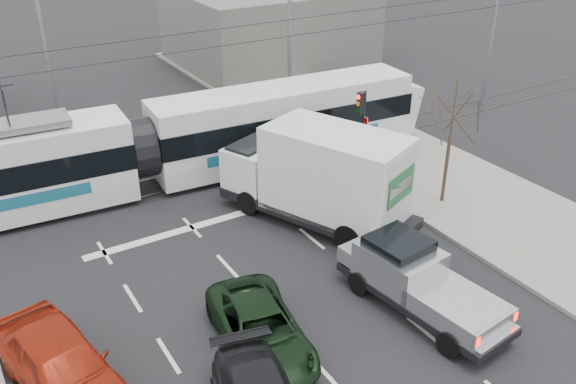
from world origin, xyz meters
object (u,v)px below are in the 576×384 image
silver_pickup (414,278)px  box_truck (320,177)px  green_car (260,330)px  street_lamp_near (286,22)px  red_car (61,365)px  street_lamp_far (40,43)px  traffic_signal (362,115)px  tram (140,149)px  navy_pickup (354,163)px  bare_tree (453,114)px

silver_pickup → box_truck: (0.44, 5.71, 0.85)m
green_car → street_lamp_near: bearing=67.1°
box_truck → red_car: size_ratio=1.61×
street_lamp_far → silver_pickup: (6.39, -17.78, -4.11)m
box_truck → green_car: (-5.32, -4.98, -1.21)m
street_lamp_far → silver_pickup: 19.34m
street_lamp_near → street_lamp_far: bearing=170.1°
traffic_signal → silver_pickup: 9.48m
traffic_signal → red_car: 15.63m
tram → navy_pickup: (7.75, -4.19, -0.84)m
traffic_signal → box_truck: (-3.83, -2.57, -0.88)m
bare_tree → traffic_signal: bearing=105.8°
bare_tree → green_car: (-10.28, -3.56, -3.15)m
silver_pickup → tram: bearing=104.0°
bare_tree → street_lamp_near: size_ratio=0.56×
red_car → street_lamp_near: bearing=31.9°
bare_tree → tram: tram is taller
bare_tree → box_truck: size_ratio=0.63×
street_lamp_far → tram: (2.04, -6.10, -3.28)m
street_lamp_near → red_car: bearing=-137.3°
street_lamp_far → navy_pickup: bearing=-46.4°
silver_pickup → street_lamp_far: bearing=103.3°
navy_pickup → red_car: 14.41m
navy_pickup → green_car: bearing=-120.4°
bare_tree → navy_pickup: bearing=121.8°
bare_tree → green_car: bare_tree is taller
box_truck → green_car: box_truck is taller
bare_tree → tram: 12.39m
traffic_signal → street_lamp_far: 14.47m
street_lamp_far → green_car: street_lamp_far is taller
navy_pickup → green_car: navy_pickup is taller
bare_tree → silver_pickup: 7.43m
street_lamp_far → navy_pickup: street_lamp_far is taller
street_lamp_near → box_truck: bearing=-114.9°
street_lamp_near → navy_pickup: (-1.71, -8.29, -4.12)m
street_lamp_far → navy_pickup: (9.79, -10.29, -4.12)m
tram → red_car: (-5.54, -9.74, -0.99)m
box_truck → traffic_signal: bearing=11.5°
silver_pickup → box_truck: bearing=79.2°
box_truck → navy_pickup: (2.96, 1.79, -0.87)m
box_truck → navy_pickup: bearing=8.7°
box_truck → street_lamp_near: bearing=42.7°
street_lamp_near → silver_pickup: (-5.11, -15.78, -4.11)m
tram → silver_pickup: tram is taller
traffic_signal → street_lamp_near: street_lamp_near is taller
traffic_signal → navy_pickup: traffic_signal is taller
tram → street_lamp_far: bearing=112.3°
street_lamp_far → green_car: 17.70m
traffic_signal → red_car: size_ratio=0.73×
street_lamp_far → box_truck: (6.83, -12.08, -3.25)m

